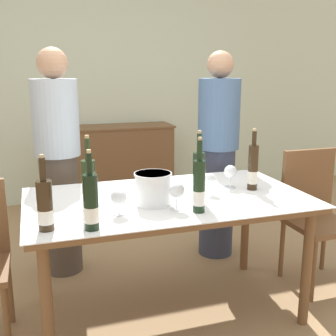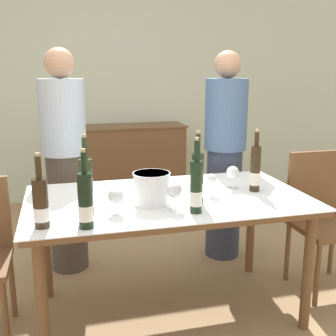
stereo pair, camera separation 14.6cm
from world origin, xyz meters
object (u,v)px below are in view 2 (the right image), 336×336
(wine_glass_1, at_px, (211,180))
(wine_glass_2, at_px, (116,197))
(dining_table, at_px, (168,209))
(person_host, at_px, (65,163))
(wine_bottle_0, at_px, (198,179))
(sideboard_cabinet, at_px, (129,164))
(ice_bucket, at_px, (152,187))
(person_guest_left, at_px, (225,157))
(wine_bottle_5, at_px, (196,188))
(wine_bottle_3, at_px, (41,204))
(wine_glass_3, at_px, (174,191))
(wine_bottle_4, at_px, (255,169))
(wine_bottle_1, at_px, (85,202))
(chair_right_end, at_px, (321,211))
(wine_glass_0, at_px, (233,173))
(wine_bottle_2, at_px, (86,188))

(wine_glass_1, distance_m, wine_glass_2, 0.64)
(dining_table, xyz_separation_m, person_host, (-0.59, 0.80, 0.15))
(wine_bottle_0, bearing_deg, dining_table, 127.97)
(sideboard_cabinet, relative_size, wine_glass_1, 9.57)
(ice_bucket, relative_size, person_guest_left, 0.13)
(wine_bottle_5, bearing_deg, wine_bottle_3, -178.83)
(wine_bottle_5, distance_m, person_host, 1.29)
(wine_bottle_5, height_order, person_guest_left, person_guest_left)
(wine_glass_2, relative_size, wine_glass_3, 0.90)
(ice_bucket, xyz_separation_m, wine_bottle_3, (-0.59, -0.22, 0.02))
(wine_bottle_3, relative_size, wine_glass_3, 2.39)
(wine_glass_3, bearing_deg, sideboard_cabinet, 86.16)
(wine_bottle_0, distance_m, wine_bottle_4, 0.46)
(wine_bottle_1, height_order, chair_right_end, wine_bottle_1)
(wine_bottle_0, relative_size, wine_bottle_5, 1.03)
(ice_bucket, xyz_separation_m, wine_glass_3, (0.10, -0.13, 0.01))
(ice_bucket, xyz_separation_m, wine_glass_0, (0.57, 0.17, 0.01))
(dining_table, relative_size, wine_glass_1, 12.59)
(ice_bucket, height_order, wine_bottle_0, wine_bottle_0)
(wine_bottle_4, distance_m, person_host, 1.41)
(wine_bottle_1, height_order, wine_bottle_4, wine_bottle_4)
(ice_bucket, height_order, wine_bottle_2, wine_bottle_2)
(sideboard_cabinet, height_order, wine_bottle_4, wine_bottle_4)
(wine_bottle_0, bearing_deg, wine_glass_1, 46.83)
(wine_bottle_1, distance_m, wine_bottle_3, 0.22)
(wine_bottle_3, bearing_deg, wine_bottle_5, 1.17)
(wine_glass_2, height_order, chair_right_end, chair_right_end)
(wine_glass_1, bearing_deg, person_host, 136.20)
(wine_bottle_3, bearing_deg, sideboard_cabinet, 72.03)
(wine_bottle_4, bearing_deg, wine_bottle_3, -166.35)
(wine_bottle_2, bearing_deg, wine_glass_3, -6.88)
(wine_bottle_3, bearing_deg, wine_bottle_1, -16.26)
(wine_bottle_3, relative_size, person_guest_left, 0.22)
(wine_bottle_1, bearing_deg, person_guest_left, 43.40)
(wine_bottle_3, xyz_separation_m, wine_glass_1, (0.99, 0.30, -0.03))
(wine_bottle_2, height_order, wine_glass_1, wine_bottle_2)
(wine_bottle_2, height_order, wine_glass_0, wine_bottle_2)
(dining_table, xyz_separation_m, wine_bottle_1, (-0.51, -0.38, 0.21))
(wine_bottle_4, relative_size, wine_glass_1, 2.95)
(wine_bottle_1, xyz_separation_m, wine_bottle_5, (0.58, 0.08, 0.01))
(dining_table, xyz_separation_m, wine_bottle_2, (-0.49, -0.18, 0.22))
(wine_glass_3, distance_m, person_guest_left, 1.17)
(wine_bottle_3, bearing_deg, person_host, 83.26)
(wine_bottle_2, xyz_separation_m, wine_bottle_5, (0.57, -0.13, -0.00))
(wine_bottle_4, relative_size, wine_glass_2, 2.82)
(wine_glass_1, bearing_deg, wine_bottle_3, -162.94)
(wine_glass_1, height_order, wine_glass_2, wine_glass_2)
(wine_bottle_1, relative_size, wine_glass_2, 2.81)
(dining_table, height_order, ice_bucket, ice_bucket)
(dining_table, xyz_separation_m, chair_right_end, (1.13, 0.09, -0.15))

